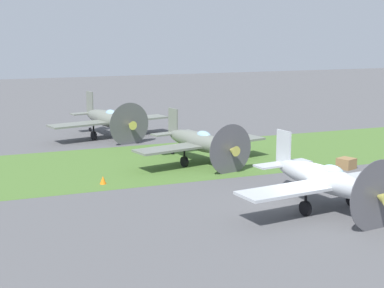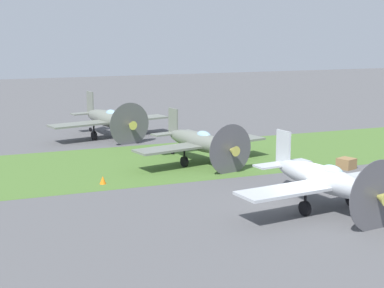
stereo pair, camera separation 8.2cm
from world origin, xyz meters
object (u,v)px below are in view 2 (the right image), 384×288
at_px(airplane_lead, 325,180).
at_px(supply_crate, 346,163).
at_px(airplane_wingman, 200,142).
at_px(airplane_trail, 109,119).
at_px(runway_marker_cone, 103,180).

bearing_deg(airplane_lead, supply_crate, -139.93).
distance_m(airplane_lead, airplane_wingman, 11.13).
height_order(airplane_wingman, supply_crate, airplane_wingman).
bearing_deg(supply_crate, airplane_trail, -55.11).
xyz_separation_m(airplane_wingman, runway_marker_cone, (6.80, 2.77, -1.14)).
bearing_deg(supply_crate, airplane_lead, 47.40).
distance_m(airplane_trail, supply_crate, 18.78).
relative_size(airplane_wingman, airplane_trail, 0.95).
xyz_separation_m(supply_crate, runway_marker_cone, (14.38, -1.87, -0.10)).
relative_size(airplane_lead, runway_marker_cone, 21.62).
xyz_separation_m(airplane_trail, supply_crate, (-10.72, 15.38, -1.12)).
xyz_separation_m(airplane_wingman, airplane_trail, (3.14, -10.73, 0.08)).
relative_size(airplane_lead, supply_crate, 10.57).
relative_size(airplane_wingman, runway_marker_cone, 20.81).
bearing_deg(airplane_lead, airplane_wingman, -88.31).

